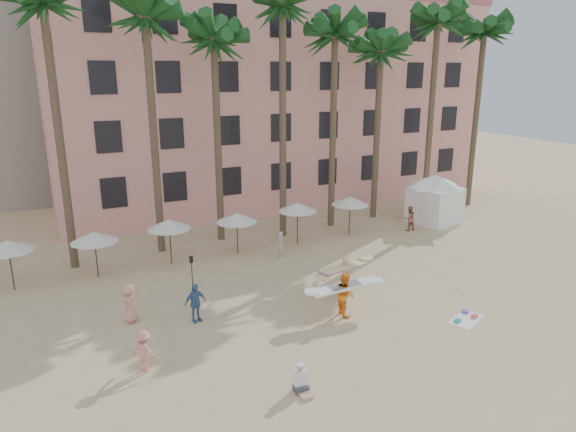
% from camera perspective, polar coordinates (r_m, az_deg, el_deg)
% --- Properties ---
extents(ground, '(120.00, 120.00, 0.00)m').
position_cam_1_polar(ground, '(21.52, 9.30, -14.08)').
color(ground, '#D1B789').
rests_on(ground, ground).
extents(pink_hotel, '(35.00, 14.00, 16.00)m').
position_cam_1_polar(pink_hotel, '(44.89, -2.37, 12.56)').
color(pink_hotel, '#F3A194').
rests_on(pink_hotel, ground).
extents(palm_row, '(44.40, 5.40, 16.30)m').
position_cam_1_polar(palm_row, '(32.23, -5.28, 19.98)').
color(palm_row, brown).
rests_on(palm_row, ground).
extents(umbrella_row, '(22.50, 2.70, 2.73)m').
position_cam_1_polar(umbrella_row, '(29.86, -9.31, -0.50)').
color(umbrella_row, '#332B23').
rests_on(umbrella_row, ground).
extents(cabana, '(5.29, 5.29, 3.50)m').
position_cam_1_polar(cabana, '(38.16, 16.07, 2.30)').
color(cabana, white).
rests_on(cabana, ground).
extents(beach_towel, '(2.05, 1.63, 0.14)m').
position_cam_1_polar(beach_towel, '(24.61, 19.18, -10.67)').
color(beach_towel, white).
rests_on(beach_towel, ground).
extents(carrier_yellow, '(3.50, 1.86, 1.78)m').
position_cam_1_polar(carrier_yellow, '(25.90, 6.38, -6.09)').
color(carrier_yellow, '#DCB17C').
rests_on(carrier_yellow, ground).
extents(carrier_white, '(3.24, 1.04, 1.96)m').
position_cam_1_polar(carrier_white, '(23.41, 6.34, -8.51)').
color(carrier_white, orange).
rests_on(carrier_white, ground).
extents(beachgoers, '(20.72, 10.26, 1.78)m').
position_cam_1_polar(beachgoers, '(25.43, -3.80, -6.84)').
color(beachgoers, '#A85C46').
rests_on(beachgoers, ground).
extents(paddle, '(0.18, 0.04, 2.23)m').
position_cam_1_polar(paddle, '(24.99, -10.63, -6.13)').
color(paddle, black).
rests_on(paddle, ground).
extents(seated_man, '(0.46, 0.80, 1.03)m').
position_cam_1_polar(seated_man, '(18.51, 1.48, -18.03)').
color(seated_man, '#3F3F4C').
rests_on(seated_man, ground).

